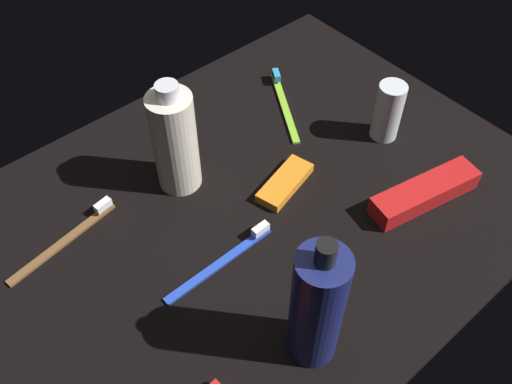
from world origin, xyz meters
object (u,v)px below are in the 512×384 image
object	(u,v)px
deodorant_stick	(388,111)
toothpaste_box_red	(425,193)
lotion_bottle	(317,307)
bodywash_bottle	(175,141)
toothbrush_lime	(284,102)
snack_bar_orange	(286,184)
toothbrush_blue	(226,258)
toothbrush_brown	(69,236)

from	to	relation	value
deodorant_stick	toothpaste_box_red	distance (cm)	15.07
lotion_bottle	bodywash_bottle	bearing A→B (deg)	83.50
bodywash_bottle	toothbrush_lime	distance (cm)	25.63
toothpaste_box_red	toothbrush_lime	bearing A→B (deg)	103.68
toothbrush_lime	snack_bar_orange	xyz separation A→B (cm)	(-12.74, -14.51, 0.14)
deodorant_stick	toothpaste_box_red	world-z (taller)	deodorant_stick
deodorant_stick	bodywash_bottle	bearing A→B (deg)	156.86
toothbrush_lime	toothpaste_box_red	world-z (taller)	toothpaste_box_red
deodorant_stick	toothbrush_lime	distance (cm)	18.56
deodorant_stick	toothbrush_blue	size ratio (longest dim) A/B	0.56
toothbrush_blue	toothbrush_lime	distance (cm)	33.89
toothpaste_box_red	lotion_bottle	bearing A→B (deg)	-157.21
bodywash_bottle	toothbrush_brown	distance (cm)	20.04
lotion_bottle	toothbrush_blue	size ratio (longest dim) A/B	1.18
bodywash_bottle	deodorant_stick	size ratio (longest dim) A/B	1.84
lotion_bottle	toothbrush_blue	distance (cm)	18.75
lotion_bottle	bodywash_bottle	xyz separation A→B (cm)	(3.71, 32.56, -0.96)
bodywash_bottle	toothbrush_blue	size ratio (longest dim) A/B	1.03
bodywash_bottle	toothbrush_blue	world-z (taller)	bodywash_bottle
bodywash_bottle	snack_bar_orange	bearing A→B (deg)	-45.27
lotion_bottle	toothpaste_box_red	bearing A→B (deg)	11.29
deodorant_stick	snack_bar_orange	world-z (taller)	deodorant_stick
deodorant_stick	toothbrush_brown	distance (cm)	52.31
bodywash_bottle	toothpaste_box_red	size ratio (longest dim) A/B	1.06
toothbrush_brown	snack_bar_orange	bearing A→B (deg)	-23.30
toothbrush_blue	toothbrush_lime	xyz separation A→B (cm)	(28.09, 18.96, 0.00)
toothbrush_brown	toothpaste_box_red	xyz separation A→B (cm)	(43.72, -28.04, 0.99)
lotion_bottle	toothbrush_lime	world-z (taller)	lotion_bottle
toothbrush_lime	bodywash_bottle	bearing A→B (deg)	-173.11
bodywash_bottle	snack_bar_orange	xyz separation A→B (cm)	(11.47, -11.58, -7.76)
toothpaste_box_red	deodorant_stick	bearing A→B (deg)	76.22
toothpaste_box_red	bodywash_bottle	bearing A→B (deg)	144.94
deodorant_stick	toothbrush_lime	world-z (taller)	deodorant_stick
deodorant_stick	toothpaste_box_red	bearing A→B (deg)	-115.27
toothbrush_blue	toothbrush_brown	xyz separation A→B (cm)	(-14.50, 17.31, 0.00)
toothbrush_brown	bodywash_bottle	bearing A→B (deg)	-3.96
bodywash_bottle	toothbrush_blue	bearing A→B (deg)	-103.59
bodywash_bottle	deodorant_stick	xyz separation A→B (cm)	(31.60, -13.50, -3.44)
lotion_bottle	deodorant_stick	xyz separation A→B (cm)	(35.31, 19.06, -4.40)
toothbrush_blue	toothbrush_lime	size ratio (longest dim) A/B	1.11
deodorant_stick	toothbrush_lime	xyz separation A→B (cm)	(-7.39, 16.43, -4.46)
bodywash_bottle	toothpaste_box_red	bearing A→B (deg)	-46.56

